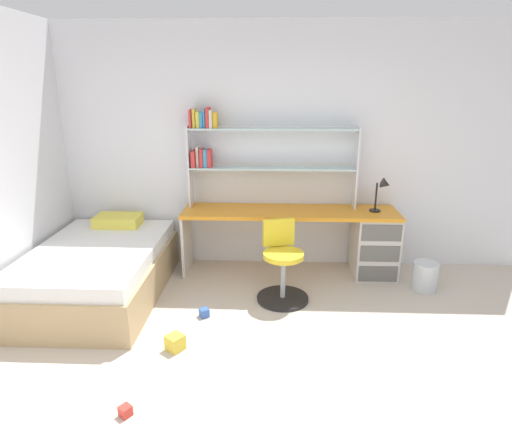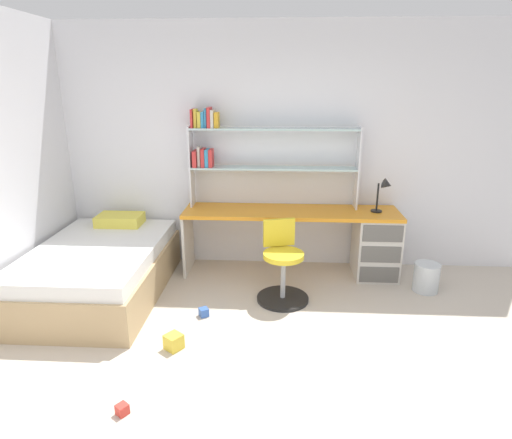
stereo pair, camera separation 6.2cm
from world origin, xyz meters
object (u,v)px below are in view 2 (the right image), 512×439
Objects in this scene: bookshelf_hutch at (249,148)px; bed_platform at (100,270)px; toy_block_blue_2 at (204,312)px; desk_lamp at (385,190)px; swivel_chair at (282,270)px; waste_bin at (426,277)px; toy_block_red_0 at (122,409)px; desk at (348,238)px; toy_block_yellow_1 at (174,342)px.

bed_platform is (-1.47, -0.80, -1.13)m from bookshelf_hutch.
desk_lamp is at bearing 28.76° from toy_block_blue_2.
toy_block_blue_2 is at bearing -106.10° from bookshelf_hutch.
swivel_chair reaches higher than waste_bin.
toy_block_red_0 is at bearing -105.12° from bookshelf_hutch.
desk is 1.28× the size of bed_platform.
waste_bin is 3.19m from toy_block_red_0.
swivel_chair is at bearing 57.61° from toy_block_red_0.
desk_lamp reaches higher than desk.
waste_bin is 4.26× the size of toy_block_red_0.
desk_lamp is 0.21× the size of bed_platform.
desk_lamp is at bearing 141.11° from waste_bin.
desk_lamp is at bearing -7.54° from bookshelf_hutch.
bookshelf_hutch reaches higher than toy_block_blue_2.
desk_lamp is at bearing 11.60° from bed_platform.
swivel_chair is at bearing 0.02° from bed_platform.
swivel_chair is 2.64× the size of waste_bin.
desk is 1.83m from toy_block_blue_2.
bookshelf_hutch reaches higher than waste_bin.
bookshelf_hutch is (-1.12, 0.16, 0.96)m from desk.
waste_bin is at bearing 26.12° from toy_block_yellow_1.
bed_platform reaches higher than waste_bin.
bed_platform is 1.35m from toy_block_yellow_1.
toy_block_blue_2 is (1.13, -0.39, -0.23)m from bed_platform.
swivel_chair reaches higher than toy_block_blue_2.
bookshelf_hutch is 6.16× the size of waste_bin.
bookshelf_hutch reaches higher than desk_lamp.
swivel_chair is 6.31× the size of toy_block_yellow_1.
desk is at bearing 13.74° from bed_platform.
toy_block_yellow_1 reaches higher than toy_block_red_0.
desk is 18.70× the size of toy_block_yellow_1.
toy_block_yellow_1 is (-1.62, -1.55, -0.37)m from desk.
desk_lamp is at bearing 46.72° from toy_block_red_0.
bed_platform is at bearing -168.40° from desk_lamp.
toy_block_yellow_1 is at bearing -134.14° from swivel_chair.
swivel_chair is 0.43× the size of bed_platform.
desk is 6.17× the size of desk_lamp.
bed_platform is at bearing -151.61° from bookshelf_hutch.
waste_bin is 3.84× the size of toy_block_blue_2.
desk_lamp is 4.87× the size of toy_block_blue_2.
toy_block_red_0 is 0.90× the size of toy_block_blue_2.
waste_bin is (1.50, 0.26, -0.17)m from swivel_chair.
desk reaches higher than bed_platform.
swivel_chair is 1.98m from toy_block_red_0.
swivel_chair is 0.87m from toy_block_blue_2.
toy_block_blue_2 is (0.16, 0.52, -0.02)m from toy_block_yellow_1.
bookshelf_hutch is at bearing 28.39° from bed_platform.
swivel_chair is 1.30m from toy_block_yellow_1.
bed_platform is 6.14× the size of waste_bin.
bookshelf_hutch is 2.22m from toy_block_yellow_1.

